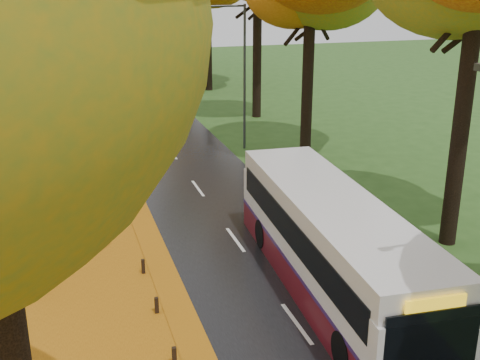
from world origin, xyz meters
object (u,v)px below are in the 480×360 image
car_silver (113,111)px  car_dark (107,101)px  streetlamp_mid (240,66)px  streetlamp_far (166,32)px  bus (332,243)px  car_white (118,122)px

car_silver → car_dark: 3.41m
streetlamp_mid → car_silver: bearing=124.9°
streetlamp_far → car_dark: streetlamp_far is taller
streetlamp_far → bus: size_ratio=0.68×
streetlamp_mid → car_silver: 11.62m
bus → car_white: 22.09m
car_white → car_silver: size_ratio=1.09×
car_silver → car_white: bearing=-94.4°
bus → streetlamp_far: bearing=90.2°
car_white → car_dark: 7.13m
streetlamp_mid → car_white: (-6.30, 5.23, -3.92)m
streetlamp_far → bus: (-2.20, -38.46, -3.08)m
bus → car_dark: (-4.10, 28.82, -0.89)m
bus → car_white: size_ratio=2.66×
streetlamp_far → car_white: bearing=-110.6°
car_white → car_dark: (0.00, 7.13, -0.05)m
streetlamp_mid → streetlamp_far: 22.00m
bus → car_dark: bearing=101.5°
car_dark → car_silver: bearing=-108.4°
streetlamp_mid → car_dark: bearing=117.0°
car_white → streetlamp_far: bearing=63.5°
streetlamp_far → car_dark: bearing=-123.2°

